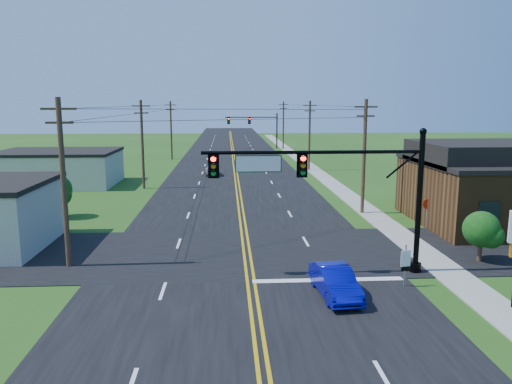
{
  "coord_description": "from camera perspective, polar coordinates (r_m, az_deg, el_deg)",
  "views": [
    {
      "loc": [
        -0.96,
        -16.32,
        8.69
      ],
      "look_at": [
        0.6,
        10.0,
        3.98
      ],
      "focal_mm": 35.0,
      "sensor_mm": 36.0,
      "label": 1
    }
  ],
  "objects": [
    {
      "name": "utility_pole_right_c",
      "position": [
        95.01,
        3.14,
        7.73
      ],
      "size": [
        1.8,
        0.28,
        9.0
      ],
      "color": "#382A19",
      "rests_on": "ground"
    },
    {
      "name": "utility_pole_right_b",
      "position": [
        65.33,
        6.13,
        6.59
      ],
      "size": [
        1.8,
        0.28,
        9.0
      ],
      "color": "#382A19",
      "rests_on": "ground"
    },
    {
      "name": "tree_left",
      "position": [
        41.0,
        -21.89,
        0.23
      ],
      "size": [
        2.4,
        2.4,
        3.37
      ],
      "color": "#382A19",
      "rests_on": "ground"
    },
    {
      "name": "signal_mast_main",
      "position": [
        25.2,
        8.78,
        1.02
      ],
      "size": [
        11.3,
        0.6,
        7.48
      ],
      "color": "black",
      "rests_on": "ground"
    },
    {
      "name": "utility_pole_left_c",
      "position": [
        78.89,
        -9.68,
        7.11
      ],
      "size": [
        1.8,
        0.28,
        9.0
      ],
      "color": "#382A19",
      "rests_on": "ground"
    },
    {
      "name": "shrub_corner",
      "position": [
        30.14,
        24.36,
        -3.91
      ],
      "size": [
        2.0,
        2.0,
        2.86
      ],
      "color": "#382A19",
      "rests_on": "ground"
    },
    {
      "name": "sidewalk",
      "position": [
        58.12,
        8.02,
        1.48
      ],
      "size": [
        2.0,
        160.0,
        0.08
      ],
      "primitive_type": "cube",
      "color": "gray",
      "rests_on": "ground"
    },
    {
      "name": "signal_mast_far",
      "position": [
        96.56,
        -0.19,
        7.67
      ],
      "size": [
        10.98,
        0.6,
        7.48
      ],
      "color": "black",
      "rests_on": "ground"
    },
    {
      "name": "cream_bldg_far",
      "position": [
        57.65,
        -21.63,
        2.61
      ],
      "size": [
        12.2,
        9.2,
        3.7
      ],
      "color": "beige",
      "rests_on": "ground"
    },
    {
      "name": "tree_right_back",
      "position": [
        46.0,
        18.28,
        2.01
      ],
      "size": [
        3.0,
        3.0,
        4.1
      ],
      "color": "#382A19",
      "rests_on": "ground"
    },
    {
      "name": "road_main",
      "position": [
        66.89,
        -2.55,
        2.68
      ],
      "size": [
        16.0,
        220.0,
        0.04
      ],
      "primitive_type": "cube",
      "color": "black",
      "rests_on": "ground"
    },
    {
      "name": "route_sign",
      "position": [
        25.0,
        16.71,
        -7.71
      ],
      "size": [
        0.51,
        0.15,
        2.09
      ],
      "rotation": [
        0.0,
        0.0,
        0.24
      ],
      "color": "slate",
      "rests_on": "ground"
    },
    {
      "name": "utility_pole_left_a",
      "position": [
        27.96,
        -21.16,
        1.28
      ],
      "size": [
        1.8,
        0.28,
        9.0
      ],
      "color": "#382A19",
      "rests_on": "ground"
    },
    {
      "name": "stop_sign",
      "position": [
        36.77,
        18.99,
        -1.62
      ],
      "size": [
        0.77,
        0.11,
        2.16
      ],
      "rotation": [
        0.0,
        0.0,
        0.06
      ],
      "color": "slate",
      "rests_on": "ground"
    },
    {
      "name": "road_cross",
      "position": [
        29.63,
        -1.41,
        -6.88
      ],
      "size": [
        70.0,
        10.0,
        0.04
      ],
      "primitive_type": "cube",
      "color": "black",
      "rests_on": "ground"
    },
    {
      "name": "utility_pole_left_b",
      "position": [
        52.18,
        -12.87,
        5.52
      ],
      "size": [
        1.8,
        0.28,
        9.0
      ],
      "color": "#382A19",
      "rests_on": "ground"
    },
    {
      "name": "blue_car",
      "position": [
        23.24,
        9.03,
        -10.15
      ],
      "size": [
        1.82,
        4.27,
        1.37
      ],
      "primitive_type": "imported",
      "rotation": [
        0.0,
        0.0,
        0.09
      ],
      "color": "#07099D",
      "rests_on": "ground"
    },
    {
      "name": "distant_car",
      "position": [
        61.13,
        -5.07,
        2.59
      ],
      "size": [
        2.06,
        4.27,
        1.4
      ],
      "primitive_type": "imported",
      "rotation": [
        0.0,
        0.0,
        3.24
      ],
      "color": "#A0A0A4",
      "rests_on": "ground"
    },
    {
      "name": "ground",
      "position": [
        18.52,
        -0.04,
        -17.86
      ],
      "size": [
        260.0,
        260.0,
        0.0
      ],
      "primitive_type": "plane",
      "color": "#1D4513",
      "rests_on": "ground"
    },
    {
      "name": "utility_pole_right_a",
      "position": [
        40.0,
        12.26,
        4.21
      ],
      "size": [
        1.8,
        0.28,
        9.0
      ],
      "color": "#382A19",
      "rests_on": "ground"
    }
  ]
}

